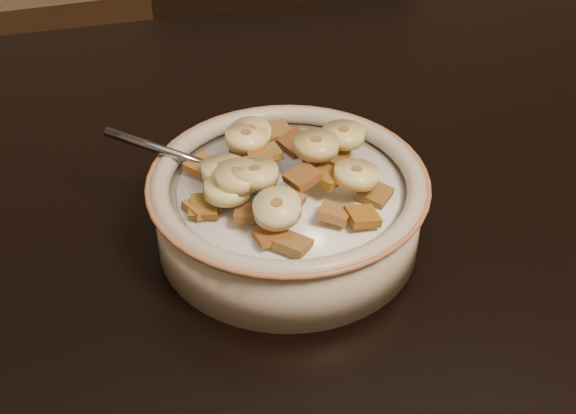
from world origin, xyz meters
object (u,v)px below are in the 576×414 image
object	(u,v)px
table	(348,303)
chair	(315,181)
cereal_bowl	(288,215)
spoon	(247,178)

from	to	relation	value
table	chair	world-z (taller)	chair
cereal_bowl	spoon	world-z (taller)	spoon
chair	spoon	distance (m)	0.62
table	spoon	bearing A→B (deg)	128.55
chair	spoon	size ratio (longest dim) A/B	18.87
table	chair	xyz separation A→B (m)	(0.15, 0.53, -0.30)
table	spoon	size ratio (longest dim) A/B	30.75
table	chair	size ratio (longest dim) A/B	1.63
chair	spoon	bearing A→B (deg)	-102.29
chair	cereal_bowl	distance (m)	0.61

